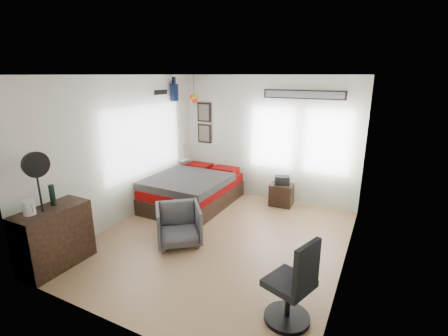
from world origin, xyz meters
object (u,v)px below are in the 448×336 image
Objects in this scene: bed at (193,190)px; dresser at (54,238)px; armchair at (179,225)px; nightstand at (281,195)px; task_chair at (293,290)px.

dresser is (-0.53, -2.88, 0.13)m from bed.
armchair reaches higher than nightstand.
armchair is 1.55× the size of nightstand.
task_chair is (2.17, -0.93, 0.10)m from armchair.
task_chair is at bearing -74.21° from nightstand.
armchair is at bearing 48.43° from dresser.
nightstand is at bearing 128.55° from task_chair.
task_chair reaches higher than bed.
bed is 2.93m from dresser.
dresser is at bearing -124.55° from nightstand.
armchair is at bearing -65.42° from bed.
armchair is (0.68, -1.52, 0.00)m from bed.
dresser is 1.82m from armchair.
task_chair is (1.15, -3.27, 0.19)m from nightstand.
dresser is at bearing -100.01° from bed.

